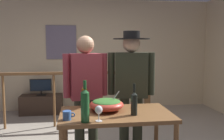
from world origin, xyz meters
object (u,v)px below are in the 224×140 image
object	(u,v)px
tv_console	(42,104)
salad_bowl	(106,104)
serving_table	(116,121)
framed_picture	(61,42)
wine_bottle_green	(85,105)
stair_railing	(86,89)
flat_screen_tv	(41,86)
person_standing_left	(86,88)
wine_glass	(99,111)
mug_blue	(67,115)
wine_bottle_amber	(84,96)
wine_bottle_dark	(134,103)
person_standing_right	(131,82)

from	to	relation	value
tv_console	salad_bowl	world-z (taller)	salad_bowl
serving_table	framed_picture	bearing A→B (deg)	103.62
tv_console	wine_bottle_green	xyz separation A→B (m)	(0.88, -3.20, 0.76)
framed_picture	salad_bowl	xyz separation A→B (m)	(0.69, -3.12, -0.70)
stair_railing	flat_screen_tv	world-z (taller)	stair_railing
person_standing_left	wine_glass	bearing A→B (deg)	86.48
mug_blue	wine_bottle_green	bearing A→B (deg)	-27.54
wine_bottle_amber	wine_bottle_dark	bearing A→B (deg)	-38.09
framed_picture	stair_railing	bearing A→B (deg)	-67.19
wine_bottle_dark	mug_blue	xyz separation A→B (m)	(-0.67, -0.07, -0.08)
stair_railing	wine_bottle_dark	distance (m)	2.17
wine_bottle_dark	person_standing_right	size ratio (longest dim) A/B	0.19
salad_bowl	wine_glass	bearing A→B (deg)	-107.51
stair_railing	tv_console	world-z (taller)	stair_railing
stair_railing	serving_table	bearing A→B (deg)	-82.39
flat_screen_tv	wine_glass	xyz separation A→B (m)	(1.01, -3.16, 0.28)
framed_picture	serving_table	distance (m)	3.42
framed_picture	wine_glass	distance (m)	3.59
wine_bottle_amber	person_standing_right	world-z (taller)	person_standing_right
wine_bottle_dark	person_standing_right	world-z (taller)	person_standing_right
serving_table	person_standing_right	size ratio (longest dim) A/B	0.69
framed_picture	mug_blue	bearing A→B (deg)	-85.32
wine_bottle_dark	wine_bottle_amber	world-z (taller)	wine_bottle_dark
wine_bottle_amber	serving_table	bearing A→B (deg)	-40.31
wine_bottle_amber	mug_blue	distance (m)	0.50
person_standing_left	serving_table	bearing A→B (deg)	106.12
wine_bottle_dark	person_standing_left	world-z (taller)	person_standing_left
wine_glass	person_standing_right	size ratio (longest dim) A/B	0.09
tv_console	salad_bowl	bearing A→B (deg)	-68.34
wine_bottle_amber	flat_screen_tv	bearing A→B (deg)	108.79
serving_table	mug_blue	world-z (taller)	mug_blue
stair_railing	salad_bowl	xyz separation A→B (m)	(0.18, -1.91, 0.17)
wine_bottle_amber	tv_console	bearing A→B (deg)	108.59
wine_bottle_green	wine_bottle_dark	world-z (taller)	wine_bottle_green
tv_console	wine_glass	world-z (taller)	wine_glass
serving_table	wine_bottle_dark	world-z (taller)	wine_bottle_dark
salad_bowl	person_standing_right	bearing A→B (deg)	53.59
framed_picture	salad_bowl	world-z (taller)	framed_picture
tv_console	wine_bottle_dark	distance (m)	3.42
wine_bottle_green	wine_bottle_amber	distance (m)	0.55
framed_picture	wine_bottle_dark	world-z (taller)	framed_picture
flat_screen_tv	tv_console	bearing A→B (deg)	90.00
stair_railing	wine_bottle_amber	size ratio (longest dim) A/B	11.52
stair_railing	person_standing_right	bearing A→B (deg)	-67.66
wine_glass	person_standing_left	distance (m)	0.90
wine_bottle_green	person_standing_right	distance (m)	1.09
stair_railing	person_standing_left	size ratio (longest dim) A/B	2.22
mug_blue	person_standing_right	world-z (taller)	person_standing_right
stair_railing	mug_blue	bearing A→B (deg)	-96.11
wine_bottle_green	wine_glass	bearing A→B (deg)	1.07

